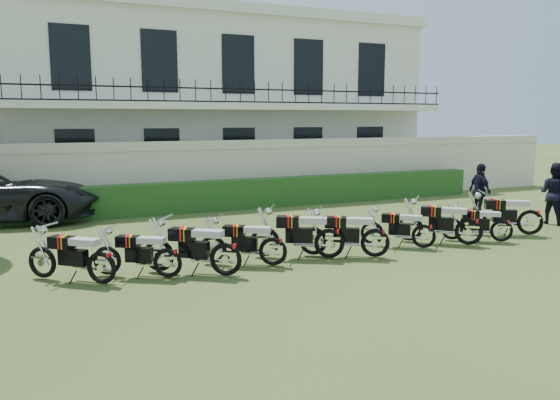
{
  "coord_description": "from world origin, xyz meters",
  "views": [
    {
      "loc": [
        -5.59,
        -10.22,
        3.07
      ],
      "look_at": [
        -0.14,
        2.26,
        1.02
      ],
      "focal_mm": 35.0,
      "sensor_mm": 36.0,
      "label": 1
    }
  ],
  "objects_px": {
    "motorcycle_6": "(424,230)",
    "officer_4": "(554,193)",
    "motorcycle_7": "(469,225)",
    "motorcycle_0": "(101,260)",
    "motorcycle_3": "(273,244)",
    "officer_5": "(480,191)",
    "motorcycle_1": "(168,256)",
    "motorcycle_4": "(329,236)",
    "motorcycle_5": "(375,236)",
    "motorcycle_8": "(502,225)",
    "motorcycle_2": "(226,251)",
    "motorcycle_9": "(531,216)"
  },
  "relations": [
    {
      "from": "motorcycle_1",
      "to": "motorcycle_6",
      "type": "relative_size",
      "value": 1.13
    },
    {
      "from": "motorcycle_6",
      "to": "motorcycle_9",
      "type": "distance_m",
      "value": 3.48
    },
    {
      "from": "motorcycle_1",
      "to": "officer_4",
      "type": "height_order",
      "value": "officer_4"
    },
    {
      "from": "motorcycle_0",
      "to": "motorcycle_2",
      "type": "relative_size",
      "value": 0.89
    },
    {
      "from": "motorcycle_0",
      "to": "motorcycle_8",
      "type": "bearing_deg",
      "value": -51.18
    },
    {
      "from": "motorcycle_1",
      "to": "officer_5",
      "type": "relative_size",
      "value": 0.93
    },
    {
      "from": "motorcycle_5",
      "to": "motorcycle_7",
      "type": "distance_m",
      "value": 2.72
    },
    {
      "from": "motorcycle_4",
      "to": "motorcycle_7",
      "type": "height_order",
      "value": "motorcycle_4"
    },
    {
      "from": "motorcycle_3",
      "to": "motorcycle_4",
      "type": "bearing_deg",
      "value": -55.74
    },
    {
      "from": "motorcycle_8",
      "to": "motorcycle_9",
      "type": "xyz_separation_m",
      "value": [
        1.28,
        0.28,
        0.09
      ]
    },
    {
      "from": "motorcycle_1",
      "to": "motorcycle_8",
      "type": "xyz_separation_m",
      "value": [
        8.26,
        -0.24,
        -0.02
      ]
    },
    {
      "from": "motorcycle_8",
      "to": "motorcycle_6",
      "type": "bearing_deg",
      "value": 119.03
    },
    {
      "from": "motorcycle_2",
      "to": "officer_4",
      "type": "bearing_deg",
      "value": -45.99
    },
    {
      "from": "motorcycle_5",
      "to": "motorcycle_8",
      "type": "distance_m",
      "value": 3.73
    },
    {
      "from": "motorcycle_0",
      "to": "motorcycle_1",
      "type": "height_order",
      "value": "motorcycle_0"
    },
    {
      "from": "motorcycle_0",
      "to": "motorcycle_3",
      "type": "relative_size",
      "value": 0.93
    },
    {
      "from": "motorcycle_7",
      "to": "motorcycle_2",
      "type": "bearing_deg",
      "value": 133.92
    },
    {
      "from": "motorcycle_3",
      "to": "motorcycle_1",
      "type": "bearing_deg",
      "value": 121.4
    },
    {
      "from": "motorcycle_4",
      "to": "motorcycle_6",
      "type": "relative_size",
      "value": 1.32
    },
    {
      "from": "motorcycle_1",
      "to": "motorcycle_4",
      "type": "height_order",
      "value": "motorcycle_4"
    },
    {
      "from": "motorcycle_2",
      "to": "motorcycle_8",
      "type": "xyz_separation_m",
      "value": [
        7.2,
        0.09,
        -0.08
      ]
    },
    {
      "from": "motorcycle_1",
      "to": "motorcycle_9",
      "type": "bearing_deg",
      "value": -57.47
    },
    {
      "from": "motorcycle_7",
      "to": "motorcycle_8",
      "type": "bearing_deg",
      "value": -49.72
    },
    {
      "from": "motorcycle_7",
      "to": "officer_5",
      "type": "distance_m",
      "value": 4.12
    },
    {
      "from": "motorcycle_0",
      "to": "officer_5",
      "type": "bearing_deg",
      "value": -36.75
    },
    {
      "from": "motorcycle_3",
      "to": "motorcycle_2",
      "type": "bearing_deg",
      "value": 137.55
    },
    {
      "from": "officer_4",
      "to": "motorcycle_0",
      "type": "bearing_deg",
      "value": 82.26
    },
    {
      "from": "motorcycle_1",
      "to": "motorcycle_5",
      "type": "relative_size",
      "value": 0.9
    },
    {
      "from": "motorcycle_4",
      "to": "officer_5",
      "type": "height_order",
      "value": "officer_5"
    },
    {
      "from": "motorcycle_2",
      "to": "motorcycle_9",
      "type": "bearing_deg",
      "value": -50.72
    },
    {
      "from": "motorcycle_2",
      "to": "officer_5",
      "type": "relative_size",
      "value": 1.01
    },
    {
      "from": "motorcycle_0",
      "to": "motorcycle_3",
      "type": "distance_m",
      "value": 3.4
    },
    {
      "from": "motorcycle_2",
      "to": "motorcycle_7",
      "type": "bearing_deg",
      "value": -52.01
    },
    {
      "from": "motorcycle_0",
      "to": "motorcycle_4",
      "type": "relative_size",
      "value": 0.83
    },
    {
      "from": "motorcycle_1",
      "to": "officer_5",
      "type": "distance_m",
      "value": 10.58
    },
    {
      "from": "motorcycle_5",
      "to": "motorcycle_6",
      "type": "relative_size",
      "value": 1.25
    },
    {
      "from": "officer_5",
      "to": "motorcycle_3",
      "type": "bearing_deg",
      "value": 117.58
    },
    {
      "from": "motorcycle_7",
      "to": "motorcycle_5",
      "type": "bearing_deg",
      "value": 134.29
    },
    {
      "from": "motorcycle_5",
      "to": "motorcycle_8",
      "type": "relative_size",
      "value": 1.2
    },
    {
      "from": "motorcycle_6",
      "to": "motorcycle_7",
      "type": "height_order",
      "value": "motorcycle_7"
    },
    {
      "from": "motorcycle_5",
      "to": "officer_4",
      "type": "distance_m",
      "value": 7.11
    },
    {
      "from": "motorcycle_1",
      "to": "motorcycle_6",
      "type": "xyz_separation_m",
      "value": [
        6.06,
        -0.01,
        -0.01
      ]
    },
    {
      "from": "motorcycle_6",
      "to": "officer_4",
      "type": "distance_m",
      "value": 5.56
    },
    {
      "from": "motorcycle_4",
      "to": "motorcycle_8",
      "type": "bearing_deg",
      "value": -62.55
    },
    {
      "from": "officer_4",
      "to": "officer_5",
      "type": "relative_size",
      "value": 1.06
    },
    {
      "from": "motorcycle_2",
      "to": "motorcycle_5",
      "type": "bearing_deg",
      "value": -52.3
    },
    {
      "from": "motorcycle_2",
      "to": "motorcycle_7",
      "type": "xyz_separation_m",
      "value": [
        6.19,
        0.14,
        -0.0
      ]
    },
    {
      "from": "motorcycle_4",
      "to": "motorcycle_6",
      "type": "height_order",
      "value": "motorcycle_4"
    },
    {
      "from": "motorcycle_3",
      "to": "motorcycle_4",
      "type": "xyz_separation_m",
      "value": [
        1.36,
        0.06,
        0.05
      ]
    },
    {
      "from": "motorcycle_6",
      "to": "motorcycle_8",
      "type": "height_order",
      "value": "motorcycle_6"
    }
  ]
}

